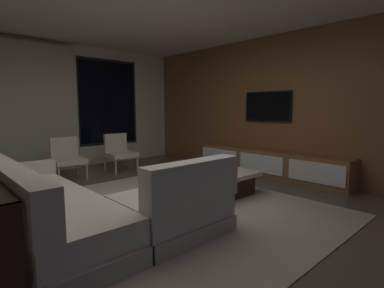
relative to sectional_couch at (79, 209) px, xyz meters
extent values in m
plane|color=#564C44|center=(0.94, 0.07, -0.29)|extent=(9.20, 9.20, 0.00)
cube|color=silver|center=(0.94, 3.73, 1.06)|extent=(6.60, 0.12, 2.70)
cube|color=black|center=(2.24, 3.67, 1.16)|extent=(1.52, 0.02, 2.02)
cube|color=black|center=(2.24, 3.65, 1.16)|extent=(1.40, 0.03, 1.90)
cube|color=#BCB5A3|center=(0.39, 3.55, 1.01)|extent=(2.10, 0.12, 2.60)
cube|color=brown|center=(4.00, 0.07, 1.06)|extent=(0.12, 7.80, 2.70)
cube|color=#ADA391|center=(1.29, -0.03, -0.28)|extent=(3.20, 3.80, 0.01)
cube|color=#B1A997|center=(-0.24, 0.23, -0.20)|extent=(0.90, 2.50, 0.18)
cube|color=beige|center=(-0.24, 0.23, 0.01)|extent=(0.86, 2.42, 0.24)
cube|color=beige|center=(-0.59, 0.23, 0.33)|extent=(0.20, 2.50, 0.40)
cube|color=beige|center=(-0.24, 1.38, 0.22)|extent=(0.90, 0.20, 0.18)
cube|color=#B1A997|center=(0.74, -0.57, -0.20)|extent=(1.10, 0.90, 0.18)
cube|color=beige|center=(0.74, -0.57, 0.01)|extent=(1.07, 0.86, 0.24)
cube|color=beige|center=(0.74, -0.92, 0.33)|extent=(1.10, 0.20, 0.40)
cube|color=beige|center=(-0.47, 0.78, 0.29)|extent=(0.10, 0.36, 0.36)
cube|color=#B2A893|center=(-0.47, -0.07, 0.29)|extent=(0.10, 0.36, 0.36)
cube|color=#312118|center=(2.07, 0.14, -0.14)|extent=(1.00, 1.00, 0.30)
cube|color=white|center=(2.07, 0.14, 0.04)|extent=(1.16, 1.16, 0.06)
cube|color=#50CEB1|center=(1.87, 0.07, 0.09)|extent=(0.29, 0.14, 0.03)
cube|color=#4A9E81|center=(1.87, 0.04, 0.12)|extent=(0.22, 0.21, 0.03)
cylinder|color=#B2ADA0|center=(2.12, 2.24, -0.11)|extent=(0.04, 0.04, 0.36)
cylinder|color=#B2ADA0|center=(1.64, 2.27, -0.11)|extent=(0.04, 0.04, 0.36)
cylinder|color=#B2ADA0|center=(2.15, 2.74, -0.11)|extent=(0.04, 0.04, 0.36)
cylinder|color=#B2ADA0|center=(1.67, 2.77, -0.11)|extent=(0.04, 0.04, 0.36)
cube|color=beige|center=(1.90, 2.50, 0.07)|extent=(0.57, 0.59, 0.08)
cube|color=beige|center=(1.91, 2.74, 0.30)|extent=(0.49, 0.11, 0.38)
cylinder|color=#B2ADA0|center=(1.04, 2.22, -0.11)|extent=(0.04, 0.04, 0.36)
cylinder|color=#B2ADA0|center=(0.56, 2.25, -0.11)|extent=(0.04, 0.04, 0.36)
cylinder|color=#B2ADA0|center=(1.07, 2.72, -0.11)|extent=(0.04, 0.04, 0.36)
cylinder|color=#B2ADA0|center=(0.59, 2.75, -0.11)|extent=(0.04, 0.04, 0.36)
cube|color=beige|center=(0.82, 2.49, 0.07)|extent=(0.58, 0.60, 0.08)
cube|color=beige|center=(0.83, 2.72, 0.30)|extent=(0.49, 0.11, 0.38)
cube|color=brown|center=(3.72, 0.17, -0.03)|extent=(0.44, 3.10, 0.52)
cube|color=white|center=(3.49, -0.87, 0.00)|extent=(0.02, 0.93, 0.33)
cube|color=white|center=(3.49, 0.17, 0.00)|extent=(0.02, 0.93, 0.33)
cube|color=white|center=(3.49, 1.22, 0.00)|extent=(0.02, 0.93, 0.33)
cube|color=#352214|center=(3.68, -0.68, -0.17)|extent=(0.33, 0.68, 0.19)
cube|color=#62BF71|center=(3.68, -0.94, -0.17)|extent=(0.03, 0.04, 0.19)
cube|color=gold|center=(3.68, -0.77, -0.17)|extent=(0.03, 0.04, 0.18)
cube|color=beige|center=(3.68, -0.59, -0.19)|extent=(0.03, 0.04, 0.14)
cube|color=gray|center=(3.68, -0.42, -0.17)|extent=(0.03, 0.04, 0.19)
cube|color=black|center=(3.90, 0.32, 1.06)|extent=(0.04, 1.00, 0.58)
cube|color=black|center=(3.89, 0.32, 1.06)|extent=(0.05, 0.96, 0.54)
camera|label=1|loc=(-1.15, -2.93, 1.03)|focal=27.69mm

